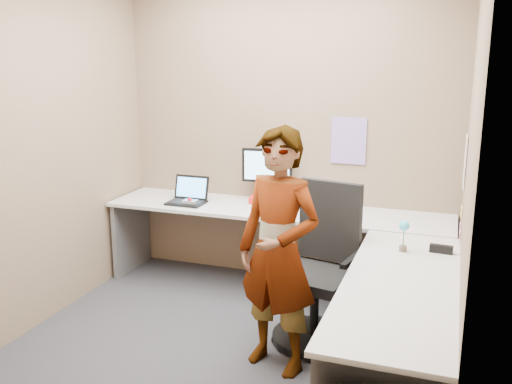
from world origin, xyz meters
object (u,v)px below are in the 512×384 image
at_px(desk, 307,252).
at_px(office_chair, 319,279).
at_px(monitor, 267,168).
at_px(person, 279,252).

distance_m(desk, office_chair, 0.26).
height_order(monitor, office_chair, monitor).
distance_m(desk, person, 0.67).
xyz_separation_m(desk, office_chair, (0.13, -0.18, -0.13)).
bearing_deg(person, office_chair, 86.65).
bearing_deg(office_chair, desk, 138.34).
relative_size(monitor, person, 0.28).
bearing_deg(desk, person, -92.75).
bearing_deg(monitor, desk, -60.48).
height_order(desk, monitor, monitor).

